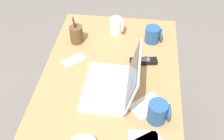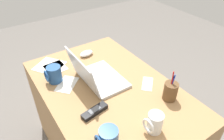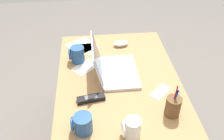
{
  "view_description": "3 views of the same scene",
  "coord_description": "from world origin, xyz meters",
  "px_view_note": "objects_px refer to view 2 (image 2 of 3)",
  "views": [
    {
      "loc": [
        0.96,
        0.13,
        1.73
      ],
      "look_at": [
        0.01,
        0.01,
        0.77
      ],
      "focal_mm": 42.95,
      "sensor_mm": 36.0,
      "label": 1
    },
    {
      "loc": [
        -0.81,
        0.51,
        1.54
      ],
      "look_at": [
        0.04,
        -0.05,
        0.8
      ],
      "focal_mm": 33.38,
      "sensor_mm": 36.0,
      "label": 2
    },
    {
      "loc": [
        -1.08,
        0.15,
        1.66
      ],
      "look_at": [
        0.02,
        0.04,
        0.79
      ],
      "focal_mm": 39.37,
      "sensor_mm": 36.0,
      "label": 3
    }
  ],
  "objects_px": {
    "computer_mouse": "(86,53)",
    "coffee_mug_white": "(54,74)",
    "coffee_mug_tall": "(154,123)",
    "laptop": "(96,76)",
    "cordless_phone": "(95,111)",
    "coffee_mug_spare": "(108,138)",
    "pen_holder": "(170,91)"
  },
  "relations": [
    {
      "from": "computer_mouse",
      "to": "coffee_mug_white",
      "type": "xyz_separation_m",
      "value": [
        -0.16,
        0.31,
        0.04
      ]
    },
    {
      "from": "coffee_mug_white",
      "to": "coffee_mug_tall",
      "type": "xyz_separation_m",
      "value": [
        -0.62,
        -0.25,
        -0.0
      ]
    },
    {
      "from": "laptop",
      "to": "computer_mouse",
      "type": "height_order",
      "value": "laptop"
    },
    {
      "from": "coffee_mug_tall",
      "to": "cordless_phone",
      "type": "relative_size",
      "value": 0.68
    },
    {
      "from": "laptop",
      "to": "cordless_phone",
      "type": "distance_m",
      "value": 0.26
    },
    {
      "from": "computer_mouse",
      "to": "coffee_mug_tall",
      "type": "distance_m",
      "value": 0.78
    },
    {
      "from": "coffee_mug_white",
      "to": "coffee_mug_tall",
      "type": "distance_m",
      "value": 0.67
    },
    {
      "from": "coffee_mug_spare",
      "to": "computer_mouse",
      "type": "bearing_deg",
      "value": -20.8
    },
    {
      "from": "coffee_mug_tall",
      "to": "coffee_mug_spare",
      "type": "bearing_deg",
      "value": 76.75
    },
    {
      "from": "coffee_mug_spare",
      "to": "cordless_phone",
      "type": "relative_size",
      "value": 0.64
    },
    {
      "from": "coffee_mug_spare",
      "to": "pen_holder",
      "type": "distance_m",
      "value": 0.45
    },
    {
      "from": "laptop",
      "to": "coffee_mug_spare",
      "type": "bearing_deg",
      "value": 156.19
    },
    {
      "from": "laptop",
      "to": "coffee_mug_white",
      "type": "bearing_deg",
      "value": 54.72
    },
    {
      "from": "coffee_mug_tall",
      "to": "laptop",
      "type": "bearing_deg",
      "value": 4.91
    },
    {
      "from": "cordless_phone",
      "to": "coffee_mug_tall",
      "type": "bearing_deg",
      "value": -144.71
    },
    {
      "from": "coffee_mug_spare",
      "to": "pen_holder",
      "type": "bearing_deg",
      "value": -82.31
    },
    {
      "from": "computer_mouse",
      "to": "coffee_mug_spare",
      "type": "xyz_separation_m",
      "value": [
        -0.73,
        0.28,
        0.03
      ]
    },
    {
      "from": "laptop",
      "to": "coffee_mug_tall",
      "type": "bearing_deg",
      "value": -175.09
    },
    {
      "from": "coffee_mug_white",
      "to": "coffee_mug_spare",
      "type": "distance_m",
      "value": 0.57
    },
    {
      "from": "computer_mouse",
      "to": "cordless_phone",
      "type": "xyz_separation_m",
      "value": [
        -0.53,
        0.23,
        -0.01
      ]
    },
    {
      "from": "coffee_mug_white",
      "to": "computer_mouse",
      "type": "bearing_deg",
      "value": -62.61
    },
    {
      "from": "coffee_mug_tall",
      "to": "computer_mouse",
      "type": "bearing_deg",
      "value": -3.82
    },
    {
      "from": "laptop",
      "to": "computer_mouse",
      "type": "xyz_separation_m",
      "value": [
        0.31,
        -0.09,
        -0.03
      ]
    },
    {
      "from": "laptop",
      "to": "computer_mouse",
      "type": "bearing_deg",
      "value": -16.58
    },
    {
      "from": "coffee_mug_tall",
      "to": "pen_holder",
      "type": "bearing_deg",
      "value": -63.3
    },
    {
      "from": "coffee_mug_spare",
      "to": "pen_holder",
      "type": "height_order",
      "value": "pen_holder"
    },
    {
      "from": "laptop",
      "to": "coffee_mug_tall",
      "type": "xyz_separation_m",
      "value": [
        -0.47,
        -0.04,
        0.01
      ]
    },
    {
      "from": "coffee_mug_tall",
      "to": "coffee_mug_white",
      "type": "bearing_deg",
      "value": 22.29
    },
    {
      "from": "coffee_mug_tall",
      "to": "cordless_phone",
      "type": "xyz_separation_m",
      "value": [
        0.25,
        0.18,
        -0.04
      ]
    },
    {
      "from": "computer_mouse",
      "to": "pen_holder",
      "type": "height_order",
      "value": "pen_holder"
    },
    {
      "from": "coffee_mug_white",
      "to": "cordless_phone",
      "type": "bearing_deg",
      "value": -168.39
    },
    {
      "from": "coffee_mug_tall",
      "to": "pen_holder",
      "type": "xyz_separation_m",
      "value": [
        0.11,
        -0.23,
        0.0
      ]
    }
  ]
}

